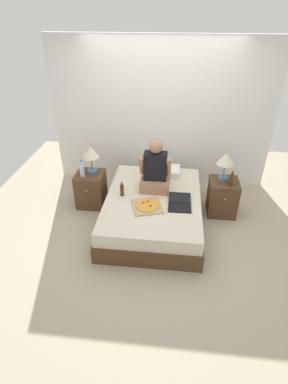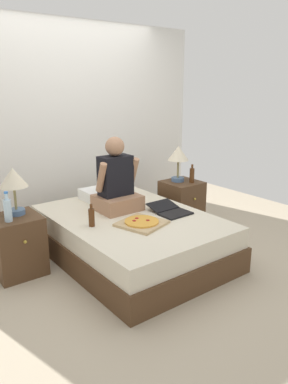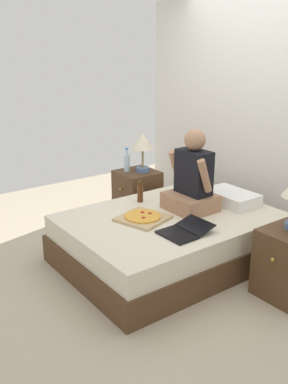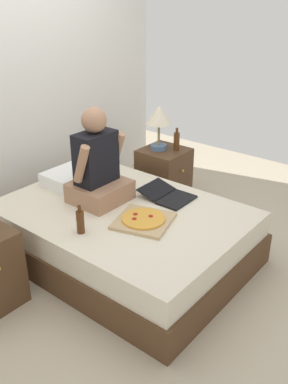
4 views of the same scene
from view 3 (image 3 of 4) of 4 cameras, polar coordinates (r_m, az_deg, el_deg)
name	(u,v)px [view 3 (image 3 of 4)]	position (r m, az deg, el deg)	size (l,w,h in m)	color
ground_plane	(169,259)	(4.19, 3.38, -8.92)	(5.76, 5.76, 0.00)	tan
wall_back	(270,117)	(4.74, 16.45, 9.59)	(3.76, 0.12, 2.50)	silver
bed	(170,238)	(4.09, 3.44, -6.13)	(1.42, 1.96, 0.46)	#4C331E
nightstand_left	(137,195)	(5.06, -0.90, -0.35)	(0.44, 0.47, 0.57)	#4C331E
lamp_on_left_nightstand	(143,144)	(4.89, -0.18, 6.43)	(0.26, 0.26, 0.45)	#4C6B93
water_bottle	(127,162)	(4.96, -2.31, 4.03)	(0.07, 0.07, 0.28)	silver
pillow	(231,198)	(4.36, 11.53, -0.72)	(0.52, 0.34, 0.12)	white
person_seated	(192,181)	(4.07, 6.42, 1.49)	(0.47, 0.40, 0.78)	#A37556
laptop	(183,232)	(3.61, 5.23, -5.27)	(0.32, 0.42, 0.07)	black
pizza_box	(143,218)	(3.89, -0.15, -3.44)	(0.50, 0.50, 0.05)	tan
beer_bottle_on_bed	(140,193)	(4.31, -0.51, -0.15)	(0.06, 0.06, 0.22)	#4C2811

